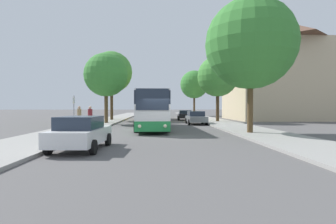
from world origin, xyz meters
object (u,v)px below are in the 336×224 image
at_px(pedestrian_waiting_near, 90,117).
at_px(tree_right_far, 218,76).
at_px(tree_left_near, 106,75).
at_px(bus_stop_sign, 74,109).
at_px(parked_car_left_curb, 81,133).
at_px(bus_middle, 152,108).
at_px(bus_front, 152,109).
at_px(tree_right_mid, 251,44).
at_px(tree_left_far, 112,72).
at_px(tree_right_near, 194,85).
at_px(pedestrian_waiting_far, 79,116).
at_px(parked_car_right_near, 196,117).
at_px(parked_car_right_far, 185,115).

distance_m(pedestrian_waiting_near, tree_right_far, 17.26).
bearing_deg(tree_left_near, pedestrian_waiting_near, -88.36).
bearing_deg(bus_stop_sign, tree_left_near, 85.00).
bearing_deg(parked_car_left_curb, bus_middle, 87.18).
xyz_separation_m(bus_front, bus_stop_sign, (-5.99, -2.78, 0.08)).
bearing_deg(bus_stop_sign, tree_right_mid, -10.75).
distance_m(pedestrian_waiting_near, tree_left_far, 15.96).
relative_size(tree_left_near, tree_right_near, 0.84).
bearing_deg(parked_car_left_curb, pedestrian_waiting_near, 104.85).
height_order(bus_stop_sign, pedestrian_waiting_far, bus_stop_sign).
height_order(bus_middle, pedestrian_waiting_far, bus_middle).
bearing_deg(tree_left_far, bus_middle, 20.52).
bearing_deg(tree_left_near, bus_middle, 61.61).
xyz_separation_m(bus_middle, tree_right_mid, (7.32, -20.46, 4.53)).
bearing_deg(parked_car_right_near, bus_middle, -62.90).
height_order(pedestrian_waiting_near, pedestrian_waiting_far, pedestrian_waiting_far).
distance_m(bus_stop_sign, tree_right_near, 36.24).
distance_m(pedestrian_waiting_near, pedestrian_waiting_far, 2.59).
relative_size(bus_middle, tree_left_near, 1.43).
xyz_separation_m(parked_car_left_curb, pedestrian_waiting_near, (-2.02, 9.58, 0.30)).
bearing_deg(tree_right_far, parked_car_right_far, 120.38).
xyz_separation_m(bus_front, tree_right_far, (7.95, 8.67, 3.97)).
xyz_separation_m(parked_car_right_far, tree_left_far, (-10.37, -1.36, 5.96)).
relative_size(bus_stop_sign, tree_right_near, 0.29).
xyz_separation_m(pedestrian_waiting_far, tree_right_far, (14.44, 8.35, 4.58)).
relative_size(bus_front, bus_stop_sign, 4.51).
bearing_deg(parked_car_right_far, parked_car_right_near, 93.85).
distance_m(parked_car_left_curb, bus_stop_sign, 9.16).
bearing_deg(bus_front, tree_right_near, 73.28).
xyz_separation_m(bus_front, tree_left_near, (-5.21, 6.08, 3.77)).
bearing_deg(tree_left_far, parked_car_right_near, -35.91).
relative_size(pedestrian_waiting_near, pedestrian_waiting_far, 0.99).
height_order(bus_front, tree_left_near, tree_left_near).
relative_size(bus_front, bus_middle, 1.08).
relative_size(bus_middle, parked_car_right_near, 2.54).
relative_size(bus_middle, tree_right_near, 1.21).
bearing_deg(pedestrian_waiting_far, tree_right_far, -59.02).
bearing_deg(tree_right_mid, parked_car_left_curb, -148.59).
relative_size(bus_middle, parked_car_right_far, 2.74).
relative_size(tree_right_near, tree_right_far, 1.15).
xyz_separation_m(parked_car_right_far, tree_left_near, (-9.75, -8.41, 4.75)).
distance_m(bus_middle, pedestrian_waiting_near, 17.64).
height_order(pedestrian_waiting_near, tree_left_near, tree_left_near).
relative_size(parked_car_right_near, tree_right_mid, 0.47).
bearing_deg(parked_car_right_near, tree_left_far, -36.29).
distance_m(tree_right_mid, tree_right_far, 13.97).
relative_size(parked_car_left_curb, pedestrian_waiting_far, 2.23).
height_order(tree_left_far, tree_right_near, tree_left_far).
relative_size(bus_stop_sign, pedestrian_waiting_near, 1.44).
bearing_deg(pedestrian_waiting_far, tree_left_far, -2.02).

